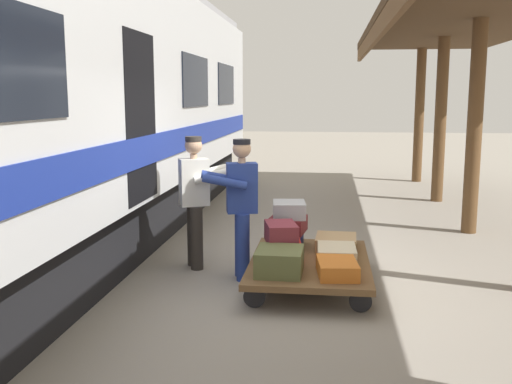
{
  "coord_description": "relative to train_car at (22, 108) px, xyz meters",
  "views": [
    {
      "loc": [
        -0.22,
        6.82,
        2.21
      ],
      "look_at": [
        0.57,
        0.4,
        1.15
      ],
      "focal_mm": 41.3,
      "sensor_mm": 36.0,
      "label": 1
    }
  ],
  "objects": [
    {
      "name": "ground_plane",
      "position": [
        -3.49,
        0.0,
        -2.06
      ],
      "size": [
        60.0,
        60.0,
        0.0
      ],
      "primitive_type": "plane",
      "color": "gray"
    },
    {
      "name": "luggage_cart",
      "position": [
        -3.52,
        0.1,
        -1.8
      ],
      "size": [
        1.38,
        2.05,
        0.3
      ],
      "color": "brown",
      "rests_on": "ground_plane"
    },
    {
      "name": "suitcase_tan_vintage",
      "position": [
        -3.83,
        -0.46,
        -1.68
      ],
      "size": [
        0.52,
        0.57,
        0.16
      ],
      "primitive_type": "cube",
      "rotation": [
        0.0,
        0.0,
        -0.04
      ],
      "color": "tan",
      "rests_on": "luggage_cart"
    },
    {
      "name": "suitcase_burgundy_valise",
      "position": [
        -3.18,
        0.12,
        -1.44
      ],
      "size": [
        0.44,
        0.57,
        0.24
      ],
      "primitive_type": "cube",
      "rotation": [
        0.0,
        0.0,
        0.23
      ],
      "color": "maroon",
      "rests_on": "suitcase_red_plastic"
    },
    {
      "name": "suitcase_navy_fabric",
      "position": [
        -3.21,
        -0.46,
        -1.66
      ],
      "size": [
        0.41,
        0.5,
        0.18
      ],
      "primitive_type": "cube",
      "rotation": [
        0.0,
        0.0,
        0.01
      ],
      "color": "navy",
      "rests_on": "luggage_cart"
    },
    {
      "name": "suitcase_red_plastic",
      "position": [
        -3.21,
        0.1,
        -1.66
      ],
      "size": [
        0.47,
        0.57,
        0.2
      ],
      "primitive_type": "cube",
      "rotation": [
        0.0,
        0.0,
        0.11
      ],
      "color": "#AD231E",
      "rests_on": "luggage_cart"
    },
    {
      "name": "suitcase_gray_aluminum",
      "position": [
        -3.23,
        -0.5,
        -1.28
      ],
      "size": [
        0.45,
        0.51,
        0.2
      ],
      "primitive_type": "cube",
      "rotation": [
        0.0,
        0.0,
        0.1
      ],
      "color": "#9EA0A5",
      "rests_on": "suitcase_maroon_trunk"
    },
    {
      "name": "suitcase_olive_duffel",
      "position": [
        -3.21,
        0.67,
        -1.62
      ],
      "size": [
        0.51,
        0.58,
        0.27
      ],
      "primitive_type": "cube",
      "rotation": [
        0.0,
        0.0,
        -0.02
      ],
      "color": "brown",
      "rests_on": "luggage_cart"
    },
    {
      "name": "train_car",
      "position": [
        0.0,
        0.0,
        0.0
      ],
      "size": [
        3.02,
        16.8,
        4.0
      ],
      "color": "silver",
      "rests_on": "ground_plane"
    },
    {
      "name": "suitcase_maroon_trunk",
      "position": [
        -3.22,
        -0.5,
        -1.48
      ],
      "size": [
        0.5,
        0.56,
        0.19
      ],
      "primitive_type": "cube",
      "rotation": [
        0.0,
        0.0,
        -0.14
      ],
      "color": "maroon",
      "rests_on": "suitcase_navy_fabric"
    },
    {
      "name": "suitcase_cream_canvas",
      "position": [
        -3.83,
        0.1,
        -1.67
      ],
      "size": [
        0.45,
        0.59,
        0.17
      ],
      "primitive_type": "cube",
      "rotation": [
        0.0,
        0.0,
        0.02
      ],
      "color": "beige",
      "rests_on": "luggage_cart"
    },
    {
      "name": "porter_by_door",
      "position": [
        -2.04,
        -0.46,
        -1.14
      ],
      "size": [
        0.74,
        0.61,
        1.7
      ],
      "color": "#332D28",
      "rests_on": "ground_plane"
    },
    {
      "name": "porter_in_overalls",
      "position": [
        -2.68,
        -0.06,
        -1.14
      ],
      "size": [
        0.72,
        0.54,
        1.7
      ],
      "color": "navy",
      "rests_on": "ground_plane"
    },
    {
      "name": "suitcase_orange_carryall",
      "position": [
        -3.83,
        0.67,
        -1.67
      ],
      "size": [
        0.47,
        0.63,
        0.16
      ],
      "primitive_type": "cube",
      "rotation": [
        0.0,
        0.0,
        0.1
      ],
      "color": "#CC6B23",
      "rests_on": "luggage_cart"
    }
  ]
}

